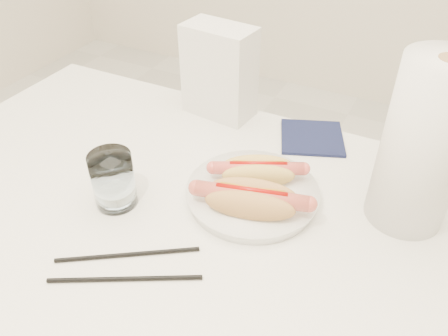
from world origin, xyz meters
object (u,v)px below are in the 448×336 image
at_px(water_glass, 113,180).
at_px(hotdog_left, 258,171).
at_px(table, 174,230).
at_px(napkin_box, 219,72).
at_px(paper_towel_roll, 424,146).
at_px(hotdog_right, 251,199).
at_px(plate, 252,194).

bearing_deg(water_glass, hotdog_left, 35.49).
distance_m(table, water_glass, 0.16).
bearing_deg(napkin_box, hotdog_left, -41.87).
bearing_deg(napkin_box, paper_towel_roll, -13.81).
bearing_deg(table, paper_towel_roll, 24.40).
distance_m(hotdog_right, paper_towel_roll, 0.30).
distance_m(hotdog_right, water_glass, 0.25).
height_order(plate, napkin_box, napkin_box).
bearing_deg(napkin_box, plate, -45.15).
bearing_deg(hotdog_right, table, -178.51).
relative_size(hotdog_right, napkin_box, 0.92).
height_order(table, hotdog_left, hotdog_left).
xyz_separation_m(plate, hotdog_right, (0.02, -0.05, 0.04)).
height_order(hotdog_left, napkin_box, napkin_box).
bearing_deg(table, hotdog_right, 15.90).
bearing_deg(hotdog_left, table, -159.88).
distance_m(plate, napkin_box, 0.34).
relative_size(plate, hotdog_left, 1.46).
bearing_deg(hotdog_left, hotdog_right, -100.37).
bearing_deg(water_glass, table, 18.33).
xyz_separation_m(plate, hotdog_left, (-0.00, 0.03, 0.03)).
bearing_deg(water_glass, paper_towel_roll, 23.20).
relative_size(plate, hotdog_right, 1.21).
height_order(plate, paper_towel_roll, paper_towel_roll).
distance_m(water_glass, napkin_box, 0.39).
xyz_separation_m(hotdog_right, napkin_box, (-0.22, 0.31, 0.06)).
xyz_separation_m(plate, napkin_box, (-0.20, 0.26, 0.10)).
distance_m(hotdog_right, napkin_box, 0.39).
distance_m(napkin_box, paper_towel_roll, 0.50).
distance_m(table, hotdog_left, 0.20).
relative_size(plate, paper_towel_roll, 0.79).
height_order(hotdog_right, napkin_box, napkin_box).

